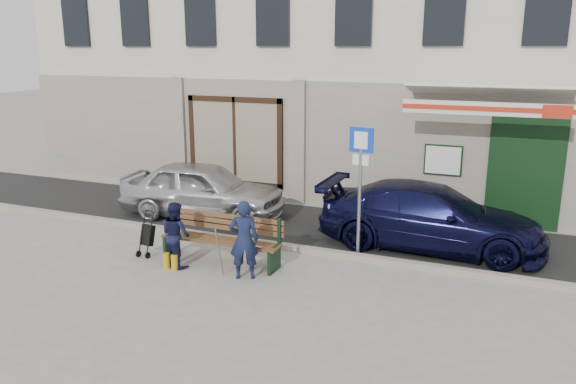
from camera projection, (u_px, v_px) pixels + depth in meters
The scene contains 11 objects.
ground at pixel (270, 279), 10.05m from camera, with size 80.00×80.00×0.00m, color #9E9991.
asphalt_lane at pixel (325, 229), 12.83m from camera, with size 60.00×3.20×0.01m, color #282828.
curb at pixel (300, 249), 11.38m from camera, with size 60.00×0.18×0.12m, color #9E9384.
building at pixel (387, 14), 16.37m from camera, with size 20.00×8.27×10.00m.
car_silver at pixel (203, 189), 13.60m from camera, with size 1.61×4.01×1.37m, color silver.
car_navy at pixel (431, 217), 11.49m from camera, with size 1.85×4.55×1.32m, color black.
parking_sign at pixel (360, 172), 10.72m from camera, with size 0.48×0.09×2.57m.
bench at pixel (219, 239), 10.74m from camera, with size 2.40×1.17×0.98m.
man at pixel (244, 240), 9.93m from camera, with size 0.53×0.35×1.44m, color #161D3C.
woman at pixel (176, 234), 10.52m from camera, with size 0.61×0.47×1.25m, color #121533.
stroller at pixel (147, 236), 11.13m from camera, with size 0.29×0.39×0.89m.
Camera 1 is at (3.86, -8.51, 4.03)m, focal length 35.00 mm.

